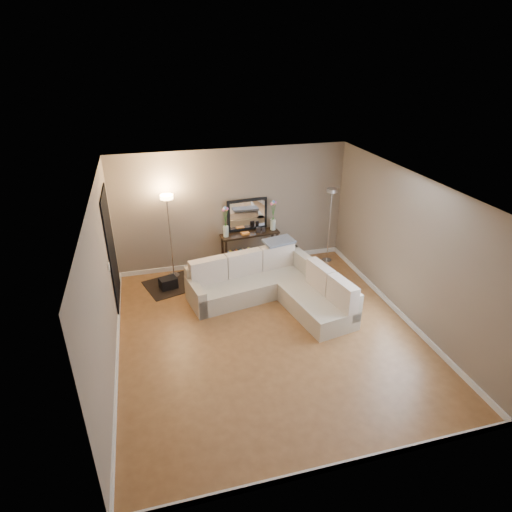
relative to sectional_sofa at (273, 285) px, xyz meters
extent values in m
cube|color=#966236|center=(-0.40, -1.02, -0.32)|extent=(5.00, 5.50, 0.01)
cube|color=white|center=(-0.40, -1.02, 2.29)|extent=(5.00, 5.50, 0.01)
cube|color=gray|center=(-0.40, 1.74, 0.98)|extent=(5.00, 0.02, 2.60)
cube|color=gray|center=(-0.40, -3.78, 0.98)|extent=(5.00, 0.02, 2.60)
cube|color=gray|center=(-2.91, -1.02, 0.98)|extent=(0.02, 5.50, 2.60)
cube|color=gray|center=(2.11, -1.02, 0.98)|extent=(0.02, 5.50, 2.60)
cube|color=white|center=(-0.40, 1.71, -0.27)|extent=(5.00, 0.03, 0.10)
cube|color=white|center=(-0.40, -3.76, -0.27)|extent=(5.00, 0.03, 0.10)
cube|color=white|center=(-2.89, -1.02, -0.27)|extent=(0.03, 5.50, 0.10)
cube|color=white|center=(2.08, -1.02, -0.27)|extent=(0.03, 5.50, 0.10)
cube|color=black|center=(-2.88, 0.68, 0.78)|extent=(0.02, 1.20, 2.20)
cube|color=white|center=(-2.88, -0.17, 0.88)|extent=(0.02, 0.08, 0.12)
cube|color=beige|center=(-0.37, 0.29, -0.13)|extent=(2.52, 1.27, 0.37)
cube|color=beige|center=(-0.43, 0.61, 0.13)|extent=(2.40, 0.63, 0.52)
cube|color=beige|center=(-1.48, 0.08, -0.06)|extent=(0.32, 0.85, 0.52)
cube|color=beige|center=(0.62, -0.70, -0.13)|extent=(1.10, 1.61, 0.37)
cube|color=beige|center=(0.86, -0.23, 0.13)|extent=(0.61, 2.31, 0.52)
cube|color=beige|center=(-1.19, 0.36, 0.30)|extent=(0.75, 0.34, 0.48)
cube|color=beige|center=(-0.46, 0.50, 0.30)|extent=(0.75, 0.34, 0.48)
cube|color=beige|center=(0.27, 0.64, 0.30)|extent=(0.75, 0.34, 0.48)
cube|color=beige|center=(0.78, -0.39, 0.30)|extent=(0.32, 0.69, 0.48)
cube|color=beige|center=(0.91, -1.07, 0.30)|extent=(0.32, 0.69, 0.48)
cube|color=slate|center=(0.31, 0.68, 0.60)|extent=(0.68, 0.49, 0.08)
cube|color=black|center=(-0.08, 1.52, 0.45)|extent=(1.31, 0.47, 0.04)
cube|color=black|center=(-0.65, 1.32, 0.06)|extent=(0.05, 0.05, 0.75)
cube|color=black|center=(-0.68, 1.59, 0.06)|extent=(0.05, 0.05, 0.75)
cube|color=black|center=(0.53, 1.44, 0.06)|extent=(0.05, 0.05, 0.75)
cube|color=black|center=(0.50, 1.71, 0.06)|extent=(0.05, 0.05, 0.75)
cube|color=black|center=(-0.08, 1.52, -0.14)|extent=(1.23, 0.44, 0.03)
cube|color=#BF3333|center=(-0.60, 1.46, -0.03)|extent=(0.05, 0.16, 0.19)
cube|color=#3359A5|center=(-0.56, 1.47, -0.02)|extent=(0.05, 0.16, 0.21)
cube|color=gold|center=(-0.51, 1.47, -0.01)|extent=(0.06, 0.16, 0.23)
cube|color=#3F7F4C|center=(-0.46, 1.48, -0.03)|extent=(0.06, 0.16, 0.19)
cube|color=#994C99|center=(-0.42, 1.48, -0.02)|extent=(0.05, 0.16, 0.21)
cube|color=orange|center=(-0.38, 1.49, -0.01)|extent=(0.05, 0.16, 0.23)
cube|color=#262626|center=(-0.33, 1.49, -0.03)|extent=(0.06, 0.16, 0.19)
cube|color=#4C99B2|center=(-0.28, 1.50, -0.02)|extent=(0.06, 0.16, 0.21)
cube|color=#B2A58C|center=(-0.23, 1.50, -0.01)|extent=(0.05, 0.16, 0.23)
cube|color=brown|center=(-0.19, 1.51, -0.03)|extent=(0.05, 0.16, 0.19)
cube|color=navy|center=(-0.15, 1.51, -0.02)|extent=(0.06, 0.16, 0.21)
cube|color=gold|center=(-0.09, 1.52, -0.01)|extent=(0.06, 0.16, 0.23)
cube|color=black|center=(-0.09, 1.68, 0.84)|extent=(0.91, 0.13, 0.71)
cube|color=white|center=(-0.09, 1.66, 0.84)|extent=(0.79, 0.09, 0.59)
cube|color=orange|center=(-0.19, 1.48, 0.50)|extent=(0.19, 0.14, 0.04)
cube|color=black|center=(0.11, 1.49, 0.54)|extent=(0.10, 0.03, 0.13)
cube|color=black|center=(0.22, 1.50, 0.53)|extent=(0.08, 0.03, 0.11)
cylinder|color=silver|center=(-0.62, 1.46, 0.60)|extent=(0.13, 0.13, 0.24)
cylinder|color=#38722D|center=(-0.63, 1.46, 0.87)|extent=(0.10, 0.02, 0.41)
sphere|color=#E5598C|center=(-0.65, 1.46, 1.08)|extent=(0.08, 0.08, 0.07)
cylinder|color=#38722D|center=(-0.62, 1.46, 0.88)|extent=(0.06, 0.01, 0.43)
sphere|color=white|center=(-0.63, 1.46, 1.10)|extent=(0.08, 0.08, 0.07)
cylinder|color=#38722D|center=(-0.62, 1.46, 0.89)|extent=(0.01, 0.01, 0.45)
sphere|color=#598CE5|center=(-0.62, 1.46, 1.12)|extent=(0.08, 0.08, 0.07)
cylinder|color=#38722D|center=(-0.61, 1.46, 0.87)|extent=(0.05, 0.01, 0.41)
sphere|color=#E58C4C|center=(-0.60, 1.46, 1.08)|extent=(0.08, 0.08, 0.07)
cylinder|color=#38722D|center=(-0.60, 1.46, 0.88)|extent=(0.10, 0.02, 0.43)
sphere|color=#D866B2|center=(-0.58, 1.47, 1.10)|extent=(0.08, 0.08, 0.07)
cylinder|color=silver|center=(0.46, 1.57, 0.60)|extent=(0.13, 0.13, 0.24)
cylinder|color=#38722D|center=(0.45, 1.57, 0.87)|extent=(0.10, 0.02, 0.41)
sphere|color=#E5598C|center=(0.43, 1.57, 1.08)|extent=(0.08, 0.08, 0.07)
cylinder|color=#38722D|center=(0.46, 1.57, 0.88)|extent=(0.06, 0.01, 0.43)
sphere|color=white|center=(0.44, 1.57, 1.10)|extent=(0.08, 0.08, 0.07)
cylinder|color=#38722D|center=(0.46, 1.57, 0.89)|extent=(0.01, 0.01, 0.45)
sphere|color=#598CE5|center=(0.46, 1.57, 1.12)|extent=(0.08, 0.08, 0.07)
cylinder|color=#38722D|center=(0.47, 1.57, 0.87)|extent=(0.05, 0.01, 0.41)
sphere|color=#E58C4C|center=(0.48, 1.57, 1.08)|extent=(0.08, 0.08, 0.07)
cylinder|color=#38722D|center=(0.48, 1.57, 0.88)|extent=(0.10, 0.02, 0.43)
sphere|color=#D866B2|center=(0.50, 1.58, 1.10)|extent=(0.08, 0.08, 0.07)
cylinder|color=silver|center=(-1.78, 1.45, -0.30)|extent=(0.30, 0.30, 0.03)
cylinder|color=silver|center=(-1.78, 1.45, 0.56)|extent=(0.03, 0.03, 1.73)
cylinder|color=#FFBF72|center=(-1.78, 1.45, 1.46)|extent=(0.32, 0.32, 0.08)
cylinder|color=silver|center=(1.68, 1.29, -0.30)|extent=(0.25, 0.25, 0.03)
cylinder|color=silver|center=(1.68, 1.29, 0.52)|extent=(0.03, 0.03, 1.63)
cylinder|color=silver|center=(1.68, 1.29, 1.37)|extent=(0.27, 0.27, 0.07)
cube|color=black|center=(-1.77, 1.09, -0.31)|extent=(1.39, 1.20, 0.02)
cube|color=black|center=(-1.93, 0.94, -0.18)|extent=(0.39, 0.32, 0.22)
camera|label=1|loc=(-2.16, -6.78, 4.11)|focal=30.00mm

